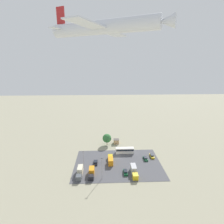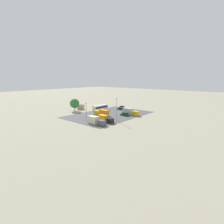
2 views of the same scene
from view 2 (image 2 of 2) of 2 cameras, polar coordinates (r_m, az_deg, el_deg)
The scene contains 15 objects.
ground_plane at distance 97.48m, azimuth -3.98°, elevation -0.31°, with size 400.00×400.00×0.00m, color gray.
parking_lot_surface at distance 92.84m, azimuth -0.91°, elevation -0.84°, with size 44.09×29.34×0.08m.
shed_building at distance 110.35m, azimuth -10.19°, elevation 1.63°, with size 3.50×3.38×2.75m.
bus at distance 103.41m, azimuth -3.86°, elevation 1.40°, with size 10.41×2.63×3.28m.
parked_car_0 at distance 111.18m, azimuth 3.27°, elevation 1.53°, with size 1.76×4.75×1.60m.
parked_car_1 at distance 106.55m, azimuth 2.93°, elevation 1.06°, with size 1.94×4.48×1.41m.
parked_car_2 at distance 85.23m, azimuth -6.45°, elevation -1.58°, with size 2.00×4.64×1.41m.
parked_car_3 at distance 89.96m, azimuth 4.21°, elevation -0.81°, with size 1.79×4.62×1.57m.
parked_truck_0 at distance 74.01m, azimuth -5.43°, elevation -2.83°, with size 2.33×8.92×3.21m.
parked_truck_1 at distance 90.93m, azimuth -3.24°, elevation -0.21°, with size 2.48×8.75×3.00m.
parked_truck_2 at distance 77.47m, azimuth -2.29°, elevation -2.25°, with size 2.37×7.60×2.92m.
parked_truck_3 at distance 92.68m, azimuth 5.86°, elevation 0.06°, with size 2.46×9.13×3.31m.
tree_near_shed at distance 104.69m, azimuth -12.12°, elevation 2.75°, with size 5.54×5.54×7.25m.
light_pole_lot_centre at distance 78.46m, azimuth 1.54°, elevation 1.09°, with size 0.90×0.28×10.26m.
light_pole_lot_edge at distance 78.92m, azimuth -8.43°, elevation 0.29°, with size 0.90×0.28×8.27m.
Camera 2 is at (68.18, 66.90, 19.49)m, focal length 28.00 mm.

